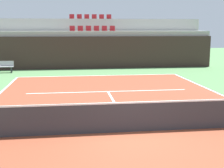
{
  "coord_description": "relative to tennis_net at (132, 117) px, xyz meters",
  "views": [
    {
      "loc": [
        -1.85,
        -9.3,
        3.25
      ],
      "look_at": [
        -0.36,
        2.0,
        1.2
      ],
      "focal_mm": 50.03,
      "sensor_mm": 36.0,
      "label": 1
    }
  ],
  "objects": [
    {
      "name": "centre_service_line",
      "position": [
        0.0,
        3.2,
        -0.5
      ],
      "size": [
        0.1,
        6.4,
        0.0
      ],
      "primitive_type": "cube",
      "color": "white",
      "rests_on": "court_surface"
    },
    {
      "name": "court_surface",
      "position": [
        0.0,
        0.0,
        -0.5
      ],
      "size": [
        11.0,
        24.0,
        0.01
      ],
      "primitive_type": "cube",
      "color": "brown",
      "rests_on": "ground_plane"
    },
    {
      "name": "stands_tier_upper",
      "position": [
        0.0,
        19.73,
        1.52
      ],
      "size": [
        19.68,
        2.4,
        4.05
      ],
      "primitive_type": "cube",
      "color": "#9E9E99",
      "rests_on": "ground_plane"
    },
    {
      "name": "baseline_far",
      "position": [
        0.0,
        11.95,
        -0.5
      ],
      "size": [
        11.0,
        0.1,
        0.0
      ],
      "primitive_type": "cube",
      "color": "white",
      "rests_on": "court_surface"
    },
    {
      "name": "tennis_net",
      "position": [
        0.0,
        0.0,
        0.0
      ],
      "size": [
        11.08,
        0.08,
        1.07
      ],
      "color": "black",
      "rests_on": "court_surface"
    },
    {
      "name": "ground_plane",
      "position": [
        0.0,
        0.0,
        -0.51
      ],
      "size": [
        80.0,
        80.0,
        0.0
      ],
      "primitive_type": "plane",
      "color": "#477042"
    },
    {
      "name": "seating_row_upper",
      "position": [
        0.0,
        19.82,
        3.67
      ],
      "size": [
        3.85,
        0.44,
        0.44
      ],
      "color": "maroon",
      "rests_on": "stands_tier_upper"
    },
    {
      "name": "seating_row_lower",
      "position": [
        0.0,
        17.42,
        2.62
      ],
      "size": [
        3.85,
        0.44,
        0.44
      ],
      "color": "maroon",
      "rests_on": "stands_tier_lower"
    },
    {
      "name": "service_line_far",
      "position": [
        0.0,
        6.4,
        -0.5
      ],
      "size": [
        8.26,
        0.1,
        0.0
      ],
      "primitive_type": "cube",
      "color": "white",
      "rests_on": "court_surface"
    },
    {
      "name": "back_wall",
      "position": [
        0.0,
        15.98,
        0.79
      ],
      "size": [
        19.68,
        0.3,
        2.59
      ],
      "primitive_type": "cube",
      "color": "#33231E",
      "rests_on": "ground_plane"
    },
    {
      "name": "stands_tier_lower",
      "position": [
        0.0,
        17.33,
        1.0
      ],
      "size": [
        19.68,
        2.4,
        3.01
      ],
      "primitive_type": "cube",
      "color": "#9E9E99",
      "rests_on": "ground_plane"
    },
    {
      "name": "player_bench",
      "position": [
        -6.84,
        14.39,
        -0.0
      ],
      "size": [
        1.5,
        0.4,
        0.85
      ],
      "color": "#99999E",
      "rests_on": "ground_plane"
    }
  ]
}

